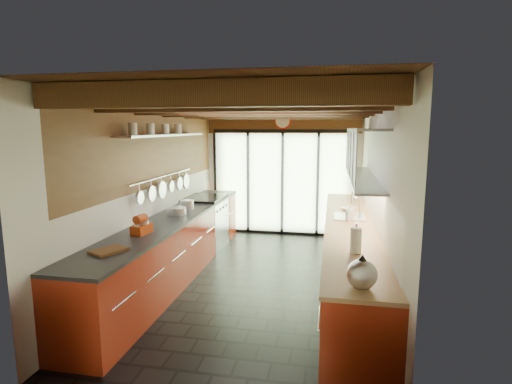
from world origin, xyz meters
TOP-DOWN VIEW (x-y plane):
  - ground at (0.00, 0.00)m, footprint 5.50×5.50m
  - room_shell at (0.00, 0.00)m, footprint 5.50×5.50m
  - ceiling_beams at (-0.00, 0.38)m, footprint 3.14×5.06m
  - glass_door at (0.00, 2.69)m, footprint 2.95×0.10m
  - left_counter at (-1.28, 0.00)m, footprint 0.68×5.00m
  - range_stove at (-1.28, 1.45)m, footprint 0.66×0.90m
  - right_counter at (1.27, 0.00)m, footprint 0.68×5.00m
  - sink_assembly at (1.29, 0.40)m, footprint 0.45×0.52m
  - upper_cabinets_right at (1.43, 0.30)m, footprint 0.34×3.00m
  - left_wall_fixtures at (-1.47, 0.25)m, footprint 0.28×2.60m
  - stand_mixer at (-1.27, -1.02)m, footprint 0.19×0.29m
  - pot_large at (-1.27, 0.52)m, footprint 0.24×0.24m
  - pot_small at (-1.27, 0.10)m, footprint 0.34×0.34m
  - cutting_board at (-1.27, -1.78)m, footprint 0.36×0.41m
  - kettle at (1.27, -2.25)m, footprint 0.30×0.33m
  - paper_towel at (1.27, -1.33)m, footprint 0.14×0.14m
  - soap_bottle at (1.27, 0.18)m, footprint 0.12×0.13m
  - bowl at (1.27, 0.85)m, footprint 0.28×0.28m

SIDE VIEW (x-z plane):
  - ground at x=0.00m, z-range 0.00..0.00m
  - right_counter at x=1.27m, z-range 0.00..0.92m
  - left_counter at x=-1.28m, z-range 0.00..0.92m
  - range_stove at x=-1.28m, z-range -0.01..0.96m
  - cutting_board at x=-1.27m, z-range 0.92..0.95m
  - bowl at x=1.27m, z-range 0.92..0.97m
  - sink_assembly at x=1.29m, z-range 0.75..1.17m
  - pot_small at x=-1.27m, z-range 0.92..1.03m
  - pot_large at x=-1.27m, z-range 0.92..1.06m
  - stand_mixer at x=-1.27m, z-range 0.89..1.14m
  - soap_bottle at x=1.27m, z-range 0.92..1.13m
  - kettle at x=1.27m, z-range 0.90..1.19m
  - paper_towel at x=1.27m, z-range 0.89..1.21m
  - room_shell at x=0.00m, z-range -1.10..4.40m
  - glass_door at x=0.00m, z-range 0.21..3.11m
  - left_wall_fixtures at x=-1.47m, z-range 1.32..2.28m
  - upper_cabinets_right at x=1.43m, z-range 0.35..3.35m
  - ceiling_beams at x=0.00m, z-range 0.01..4.91m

